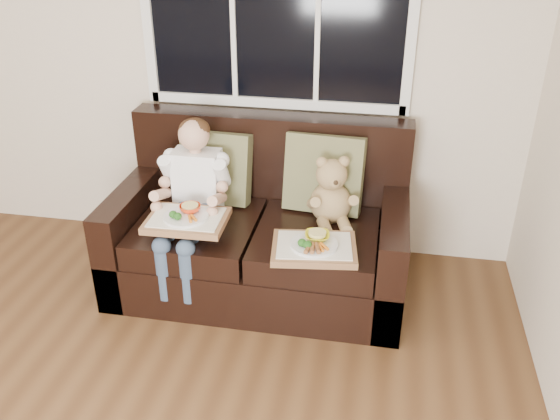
% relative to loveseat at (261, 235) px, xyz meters
% --- Properties ---
extents(loveseat, '(1.70, 0.92, 0.96)m').
position_rel_loveseat_xyz_m(loveseat, '(0.00, 0.00, 0.00)').
color(loveseat, black).
rests_on(loveseat, ground).
extents(pillow_left, '(0.45, 0.23, 0.44)m').
position_rel_loveseat_xyz_m(pillow_left, '(-0.31, 0.15, 0.36)').
color(pillow_left, '#656840').
rests_on(pillow_left, loveseat).
extents(pillow_right, '(0.48, 0.25, 0.47)m').
position_rel_loveseat_xyz_m(pillow_right, '(0.35, 0.15, 0.37)').
color(pillow_right, '#656840').
rests_on(pillow_right, loveseat).
extents(child, '(0.39, 0.60, 0.89)m').
position_rel_loveseat_xyz_m(child, '(-0.37, -0.12, 0.34)').
color(child, white).
rests_on(child, loveseat).
extents(teddy_bear, '(0.29, 0.34, 0.42)m').
position_rel_loveseat_xyz_m(teddy_bear, '(0.41, 0.00, 0.31)').
color(teddy_bear, tan).
rests_on(teddy_bear, loveseat).
extents(tray_left, '(0.44, 0.34, 0.10)m').
position_rel_loveseat_xyz_m(tray_left, '(-0.33, -0.34, 0.27)').
color(tray_left, '#8D5D40').
rests_on(tray_left, child).
extents(tray_right, '(0.48, 0.39, 0.10)m').
position_rel_loveseat_xyz_m(tray_right, '(0.36, -0.35, 0.17)').
color(tray_right, '#8D5D40').
rests_on(tray_right, loveseat).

